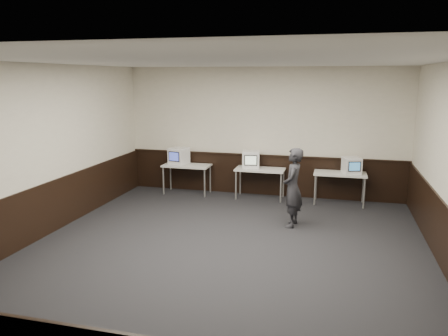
# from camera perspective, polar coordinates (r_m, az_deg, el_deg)

# --- Properties ---
(floor) EXTENTS (8.00, 8.00, 0.00)m
(floor) POSITION_cam_1_polar(r_m,az_deg,el_deg) (7.57, -0.14, -11.15)
(floor) COLOR black
(floor) RESTS_ON ground
(ceiling) EXTENTS (8.00, 8.00, 0.00)m
(ceiling) POSITION_cam_1_polar(r_m,az_deg,el_deg) (6.97, -0.15, 13.85)
(ceiling) COLOR white
(ceiling) RESTS_ON back_wall
(back_wall) EXTENTS (7.00, 0.00, 7.00)m
(back_wall) POSITION_cam_1_polar(r_m,az_deg,el_deg) (10.97, 5.17, 4.68)
(back_wall) COLOR beige
(back_wall) RESTS_ON ground
(front_wall) EXTENTS (7.00, 0.00, 7.00)m
(front_wall) POSITION_cam_1_polar(r_m,az_deg,el_deg) (3.53, -17.16, -11.27)
(front_wall) COLOR beige
(front_wall) RESTS_ON ground
(left_wall) EXTENTS (0.00, 8.00, 8.00)m
(left_wall) POSITION_cam_1_polar(r_m,az_deg,el_deg) (8.66, -23.17, 1.87)
(left_wall) COLOR beige
(left_wall) RESTS_ON ground
(wainscot_back) EXTENTS (6.98, 0.04, 1.00)m
(wainscot_back) POSITION_cam_1_polar(r_m,az_deg,el_deg) (11.14, 5.05, -0.95)
(wainscot_back) COLOR black
(wainscot_back) RESTS_ON back_wall
(wainscot_left) EXTENTS (0.04, 7.98, 1.00)m
(wainscot_left) POSITION_cam_1_polar(r_m,az_deg,el_deg) (8.89, -22.49, -5.13)
(wainscot_left) COLOR black
(wainscot_left) RESTS_ON left_wall
(wainscot_rail) EXTENTS (6.98, 0.06, 0.04)m
(wainscot_rail) POSITION_cam_1_polar(r_m,az_deg,el_deg) (11.02, 5.08, 1.67)
(wainscot_rail) COLOR black
(wainscot_rail) RESTS_ON wainscot_back
(desk_left) EXTENTS (1.20, 0.60, 0.75)m
(desk_left) POSITION_cam_1_polar(r_m,az_deg,el_deg) (11.21, -4.88, 0.07)
(desk_left) COLOR silver
(desk_left) RESTS_ON ground
(desk_center) EXTENTS (1.20, 0.60, 0.75)m
(desk_center) POSITION_cam_1_polar(r_m,az_deg,el_deg) (10.74, 4.73, -0.45)
(desk_center) COLOR silver
(desk_center) RESTS_ON ground
(desk_right) EXTENTS (1.20, 0.60, 0.75)m
(desk_right) POSITION_cam_1_polar(r_m,az_deg,el_deg) (10.59, 14.91, -0.99)
(desk_right) COLOR silver
(desk_right) RESTS_ON ground
(emac_left) EXTENTS (0.51, 0.53, 0.42)m
(emac_left) POSITION_cam_1_polar(r_m,az_deg,el_deg) (11.27, -5.92, 1.57)
(emac_left) COLOR white
(emac_left) RESTS_ON desk_left
(emac_center) EXTENTS (0.48, 0.50, 0.42)m
(emac_center) POSITION_cam_1_polar(r_m,az_deg,el_deg) (10.76, 3.54, 1.12)
(emac_center) COLOR white
(emac_center) RESTS_ON desk_center
(emac_right) EXTENTS (0.48, 0.49, 0.38)m
(emac_right) POSITION_cam_1_polar(r_m,az_deg,el_deg) (10.52, 16.34, 0.30)
(emac_right) COLOR white
(emac_right) RESTS_ON desk_right
(person) EXTENTS (0.42, 0.61, 1.59)m
(person) POSITION_cam_1_polar(r_m,az_deg,el_deg) (8.78, 8.97, -2.55)
(person) COLOR #25252A
(person) RESTS_ON ground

